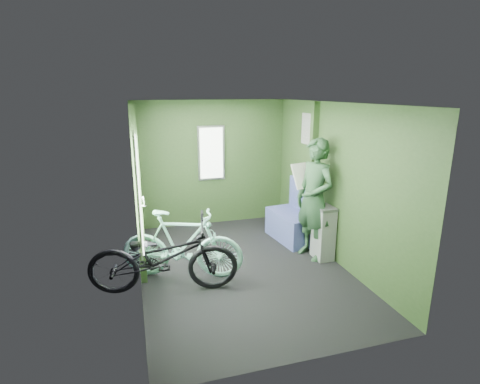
% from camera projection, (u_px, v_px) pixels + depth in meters
% --- Properties ---
extents(room, '(4.00, 4.02, 2.31)m').
position_uv_depth(room, '(239.00, 169.00, 5.01)').
color(room, black).
rests_on(room, ground).
extents(bicycle_black, '(1.93, 1.05, 1.03)m').
position_uv_depth(bicycle_black, '(165.00, 292.00, 4.71)').
color(bicycle_black, black).
rests_on(bicycle_black, ground).
extents(bicycle_mint, '(1.72, 1.08, 1.02)m').
position_uv_depth(bicycle_mint, '(183.00, 278.00, 5.07)').
color(bicycle_mint, '#94E6D1').
rests_on(bicycle_mint, ground).
extents(passenger, '(0.61, 0.80, 1.81)m').
position_uv_depth(passenger, '(314.00, 199.00, 5.50)').
color(passenger, '#2A4D30').
rests_on(passenger, ground).
extents(waste_box, '(0.24, 0.34, 0.81)m').
position_uv_depth(waste_box, '(323.00, 233.00, 5.57)').
color(waste_box, gray).
rests_on(waste_box, ground).
extents(bench_seat, '(0.65, 1.02, 1.01)m').
position_uv_depth(bench_seat, '(294.00, 223.00, 6.32)').
color(bench_seat, navy).
rests_on(bench_seat, ground).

